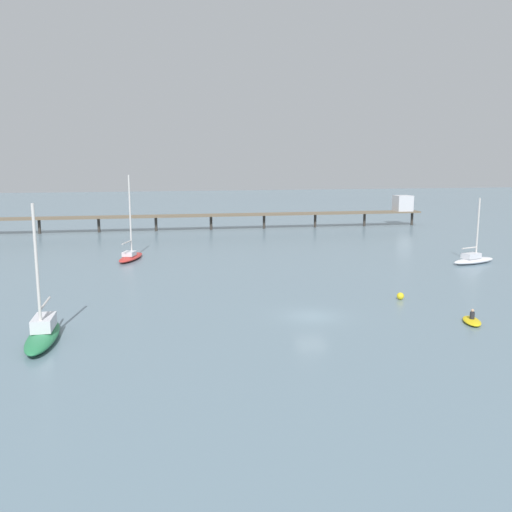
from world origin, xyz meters
TOP-DOWN VIEW (x-y plane):
  - ground_plane at (0.00, 0.00)m, footprint 400.00×400.00m
  - pier at (9.53, 58.77)m, footprint 82.69×5.78m
  - sailboat_white at (27.02, 17.97)m, footprint 6.99×3.81m
  - sailboat_green at (-20.27, -1.91)m, footprint 2.16×7.64m
  - sailboat_red at (-14.47, 29.86)m, footprint 4.12×7.35m
  - dinghy_yellow at (11.61, -4.51)m, footprint 2.10×3.00m
  - mooring_buoy_outer at (9.67, 3.47)m, footprint 0.66×0.66m

SIDE VIEW (x-z plane):
  - ground_plane at x=0.00m, z-range 0.00..0.00m
  - dinghy_yellow at x=11.61m, z-range -0.36..0.78m
  - mooring_buoy_outer at x=9.67m, z-range 0.00..0.66m
  - sailboat_white at x=27.02m, z-range -3.47..4.62m
  - sailboat_red at x=-14.47m, z-range -4.78..6.03m
  - sailboat_green at x=-20.27m, z-range -4.14..5.56m
  - pier at x=9.53m, z-range 0.09..6.01m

